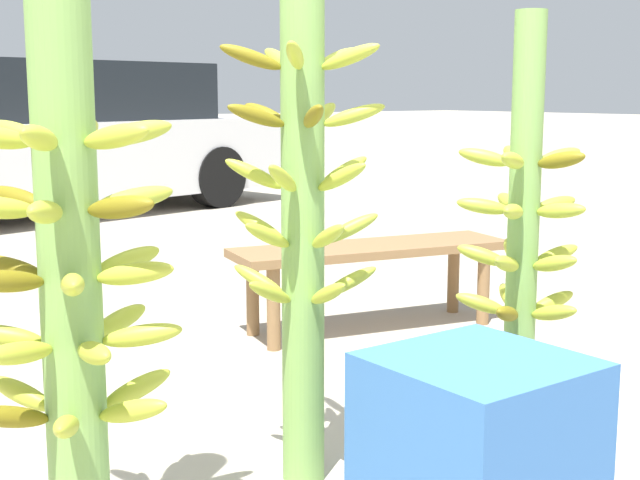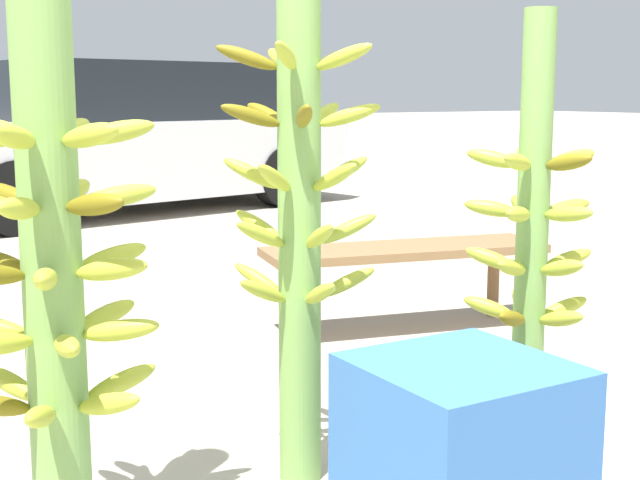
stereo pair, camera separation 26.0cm
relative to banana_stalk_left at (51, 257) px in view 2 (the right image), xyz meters
name	(u,v)px [view 2 (the right image)]	position (x,y,z in m)	size (l,w,h in m)	color
banana_stalk_left	(51,257)	(0.00, 0.00, 0.00)	(0.51, 0.51, 1.50)	#7AA851
banana_stalk_center	(299,182)	(0.71, 0.09, 0.13)	(0.46, 0.46, 1.73)	#7AA851
banana_stalk_right	(532,238)	(1.41, -0.11, -0.06)	(0.41, 0.41, 1.36)	#7AA851
market_bench	(405,259)	(1.94, 1.26, -0.39)	(1.38, 0.66, 0.41)	olive
parked_car	(121,140)	(2.24, 6.22, -0.07)	(4.68, 2.53, 1.40)	silver
produce_crate	(460,455)	(0.86, -0.45, -0.51)	(0.47, 0.47, 0.47)	#386BB2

